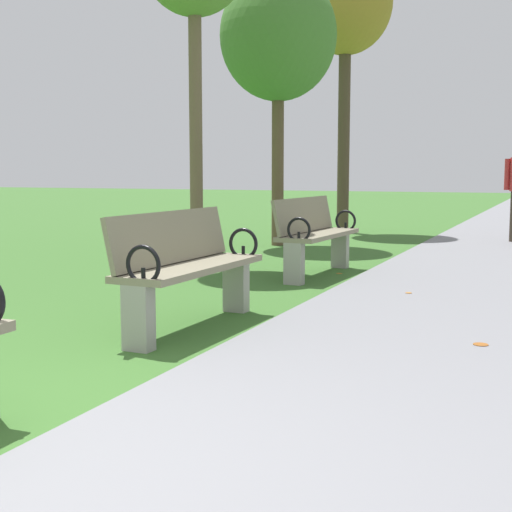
% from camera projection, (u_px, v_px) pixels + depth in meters
% --- Properties ---
extents(park_bench_2, '(0.51, 1.61, 0.90)m').
position_uv_depth(park_bench_2, '(187.00, 266.00, 5.44)').
color(park_bench_2, gray).
rests_on(park_bench_2, ground).
extents(park_bench_3, '(0.54, 1.62, 0.90)m').
position_uv_depth(park_bench_3, '(315.00, 234.00, 8.23)').
color(park_bench_3, gray).
rests_on(park_bench_3, ground).
extents(tree_3, '(1.85, 1.85, 4.35)m').
position_uv_depth(tree_3, '(278.00, 38.00, 11.24)').
color(tree_3, brown).
rests_on(tree_3, ground).
extents(tree_4, '(1.79, 1.79, 5.40)m').
position_uv_depth(tree_4, '(346.00, 7.00, 13.60)').
color(tree_4, '#4C3D2D').
rests_on(tree_4, ground).
extents(scattered_leaves, '(4.17, 8.86, 0.02)m').
position_uv_depth(scattered_leaves, '(225.00, 323.00, 5.61)').
color(scattered_leaves, '#93511E').
rests_on(scattered_leaves, ground).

